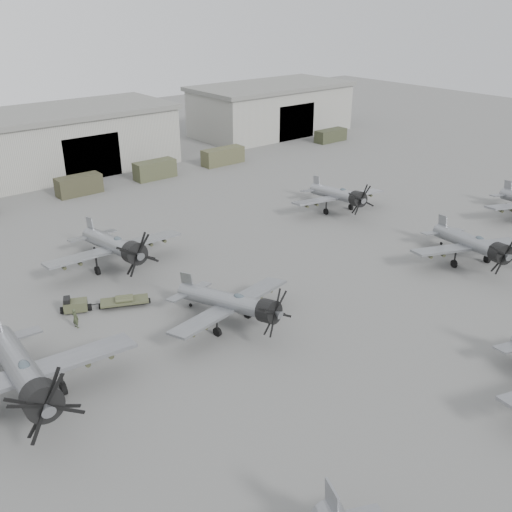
{
  "coord_description": "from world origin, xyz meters",
  "views": [
    {
      "loc": [
        -30.9,
        -18.24,
        23.22
      ],
      "look_at": [
        -2.38,
        16.78,
        2.5
      ],
      "focal_mm": 40.0,
      "sensor_mm": 36.0,
      "label": 1
    }
  ],
  "objects_px": {
    "tug_trailer": "(94,304)",
    "aircraft_mid_0": "(24,373)",
    "aircraft_mid_1": "(234,303)",
    "aircraft_far_1": "(340,195)",
    "aircraft_mid_2": "(475,244)",
    "ground_crew": "(75,318)",
    "aircraft_far_0": "(116,246)"
  },
  "relations": [
    {
      "from": "aircraft_mid_1",
      "to": "tug_trailer",
      "type": "height_order",
      "value": "aircraft_mid_1"
    },
    {
      "from": "aircraft_mid_0",
      "to": "aircraft_far_0",
      "type": "height_order",
      "value": "aircraft_mid_0"
    },
    {
      "from": "ground_crew",
      "to": "aircraft_far_1",
      "type": "bearing_deg",
      "value": -100.34
    },
    {
      "from": "aircraft_mid_0",
      "to": "tug_trailer",
      "type": "bearing_deg",
      "value": 51.18
    },
    {
      "from": "tug_trailer",
      "to": "aircraft_mid_0",
      "type": "bearing_deg",
      "value": -108.41
    },
    {
      "from": "aircraft_far_1",
      "to": "tug_trailer",
      "type": "xyz_separation_m",
      "value": [
        -32.07,
        -3.2,
        -1.6
      ]
    },
    {
      "from": "aircraft_mid_0",
      "to": "aircraft_far_1",
      "type": "xyz_separation_m",
      "value": [
        40.38,
        12.02,
        -0.45
      ]
    },
    {
      "from": "aircraft_mid_2",
      "to": "aircraft_far_0",
      "type": "relative_size",
      "value": 0.9
    },
    {
      "from": "aircraft_mid_1",
      "to": "aircraft_far_1",
      "type": "relative_size",
      "value": 0.99
    },
    {
      "from": "aircraft_mid_1",
      "to": "tug_trailer",
      "type": "xyz_separation_m",
      "value": [
        -7.13,
        9.3,
        -1.57
      ]
    },
    {
      "from": "aircraft_mid_0",
      "to": "ground_crew",
      "type": "xyz_separation_m",
      "value": [
        6.02,
        7.11,
        -1.75
      ]
    },
    {
      "from": "aircraft_mid_1",
      "to": "aircraft_mid_0",
      "type": "bearing_deg",
      "value": 167.94
    },
    {
      "from": "aircraft_mid_1",
      "to": "aircraft_far_1",
      "type": "height_order",
      "value": "aircraft_far_1"
    },
    {
      "from": "aircraft_mid_2",
      "to": "aircraft_far_1",
      "type": "distance_m",
      "value": 17.9
    },
    {
      "from": "aircraft_mid_2",
      "to": "aircraft_far_1",
      "type": "height_order",
      "value": "aircraft_mid_2"
    },
    {
      "from": "aircraft_mid_2",
      "to": "ground_crew",
      "type": "height_order",
      "value": "aircraft_mid_2"
    },
    {
      "from": "aircraft_mid_0",
      "to": "aircraft_mid_2",
      "type": "bearing_deg",
      "value": -3.95
    },
    {
      "from": "aircraft_far_1",
      "to": "ground_crew",
      "type": "xyz_separation_m",
      "value": [
        -34.36,
        -4.91,
        -1.3
      ]
    },
    {
      "from": "aircraft_mid_1",
      "to": "aircraft_mid_2",
      "type": "distance_m",
      "value": 24.59
    },
    {
      "from": "aircraft_mid_1",
      "to": "ground_crew",
      "type": "xyz_separation_m",
      "value": [
        -9.42,
        7.59,
        -1.27
      ]
    },
    {
      "from": "tug_trailer",
      "to": "ground_crew",
      "type": "height_order",
      "value": "ground_crew"
    },
    {
      "from": "aircraft_far_1",
      "to": "ground_crew",
      "type": "relative_size",
      "value": 7.19
    },
    {
      "from": "aircraft_mid_0",
      "to": "aircraft_mid_2",
      "type": "height_order",
      "value": "aircraft_mid_0"
    },
    {
      "from": "aircraft_far_0",
      "to": "aircraft_mid_0",
      "type": "bearing_deg",
      "value": -130.88
    },
    {
      "from": "aircraft_far_1",
      "to": "ground_crew",
      "type": "bearing_deg",
      "value": -158.79
    },
    {
      "from": "aircraft_mid_1",
      "to": "aircraft_mid_2",
      "type": "bearing_deg",
      "value": -22.89
    },
    {
      "from": "aircraft_mid_2",
      "to": "ground_crew",
      "type": "xyz_separation_m",
      "value": [
        -33.42,
        12.96,
        -1.35
      ]
    },
    {
      "from": "aircraft_far_0",
      "to": "ground_crew",
      "type": "relative_size",
      "value": 7.98
    },
    {
      "from": "aircraft_far_1",
      "to": "aircraft_far_0",
      "type": "bearing_deg",
      "value": -171.98
    },
    {
      "from": "aircraft_far_1",
      "to": "ground_crew",
      "type": "height_order",
      "value": "aircraft_far_1"
    },
    {
      "from": "aircraft_mid_1",
      "to": "aircraft_far_1",
      "type": "distance_m",
      "value": 27.9
    },
    {
      "from": "aircraft_mid_0",
      "to": "ground_crew",
      "type": "relative_size",
      "value": 8.7
    }
  ]
}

